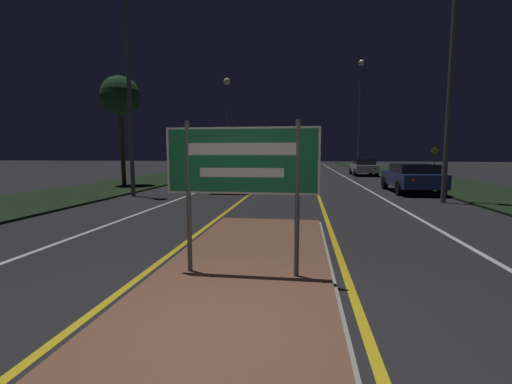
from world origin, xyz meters
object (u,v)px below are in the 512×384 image
streetlight_right_far (360,99)px  car_approaching_0 (236,175)px  streetlight_right_near (453,39)px  car_approaching_1 (220,168)px  warning_sign (434,159)px  streetlight_left_far (227,106)px  car_receding_1 (363,167)px  car_receding_0 (412,177)px  highway_sign (242,167)px  streetlight_left_near (128,50)px  car_approaching_2 (243,163)px

streetlight_right_far → car_approaching_0: size_ratio=2.46×
streetlight_right_near → car_approaching_0: bearing=157.4°
streetlight_right_far → car_approaching_1: size_ratio=2.49×
car_approaching_1 → warning_sign: size_ratio=1.98×
streetlight_left_far → car_receding_1: 13.81m
warning_sign → car_approaching_1: bearing=176.0°
car_receding_0 → car_approaching_0: bearing=178.8°
highway_sign → car_receding_0: highway_sign is taller
streetlight_left_far → streetlight_right_far: size_ratio=0.80×
streetlight_right_far → streetlight_left_near: bearing=-119.9°
highway_sign → streetlight_left_far: bearing=103.0°
car_receding_1 → car_approaching_0: 15.29m
car_approaching_2 → warning_sign: (16.00, -13.89, 0.66)m
streetlight_right_near → car_approaching_1: 18.12m
streetlight_right_far → car_receding_1: (-0.55, -6.57, -6.63)m
car_receding_0 → car_approaching_2: car_approaching_2 is taller
highway_sign → car_approaching_2: (-6.10, 34.41, -0.88)m
streetlight_left_far → warning_sign: bearing=-24.0°
streetlight_right_near → car_approaching_1: streetlight_right_near is taller
car_receding_0 → car_receding_1: (-0.10, 12.86, 0.01)m
streetlight_right_far → car_receding_1: 9.35m
streetlight_left_near → streetlight_right_far: (13.02, 22.64, 1.20)m
streetlight_left_near → car_approaching_2: 25.76m
car_receding_0 → car_approaching_1: 14.88m
streetlight_right_far → car_approaching_1: streetlight_right_far is taller
warning_sign → highway_sign: bearing=-115.8°
car_approaching_0 → warning_sign: warning_sign is taller
highway_sign → streetlight_right_far: size_ratio=0.20×
streetlight_left_far → car_receding_1: size_ratio=2.07×
streetlight_left_far → streetlight_right_far: 13.58m
streetlight_right_near → streetlight_left_far: bearing=123.8°
highway_sign → car_approaching_1: highway_sign is taller
streetlight_right_far → car_approaching_0: bearing=-115.3°
highway_sign → warning_sign: (9.90, 20.53, -0.22)m
streetlight_right_near → car_approaching_2: size_ratio=2.15×
highway_sign → streetlight_right_near: 11.71m
streetlight_left_near → streetlight_right_far: streetlight_right_far is taller
streetlight_right_near → car_approaching_2: streetlight_right_near is taller
streetlight_left_far → streetlight_right_near: (12.61, -18.84, -0.37)m
streetlight_left_near → car_receding_0: 14.07m
streetlight_left_near → warning_sign: streetlight_left_near is taller
streetlight_left_near → streetlight_left_far: 18.57m
highway_sign → streetlight_left_far: (-6.43, 27.79, 4.70)m
streetlight_right_far → car_approaching_2: streetlight_right_far is taller
car_approaching_2 → streetlight_left_far: bearing=-92.9°
car_approaching_1 → streetlight_left_near: bearing=-94.0°
highway_sign → streetlight_right_far: bearing=78.5°
streetlight_left_far → car_approaching_2: size_ratio=1.99×
streetlight_left_far → car_approaching_1: bearing=-82.9°
car_approaching_0 → streetlight_right_far: bearing=64.7°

